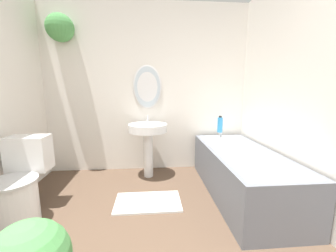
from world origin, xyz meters
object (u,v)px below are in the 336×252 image
pedestal_sink (148,135)px  shampoo_bottle (220,125)px  toilet (19,186)px  bathtub (241,172)px

pedestal_sink → shampoo_bottle: (1.03, 0.08, 0.12)m
toilet → bathtub: (2.24, 0.28, -0.05)m
toilet → bathtub: size_ratio=0.44×
pedestal_sink → bathtub: (1.07, -0.59, -0.32)m
pedestal_sink → shampoo_bottle: size_ratio=3.56×
toilet → shampoo_bottle: 2.42m
bathtub → pedestal_sink: bearing=151.1°
shampoo_bottle → bathtub: bearing=-86.5°
toilet → bathtub: toilet is taller
toilet → shampoo_bottle: bearing=23.3°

